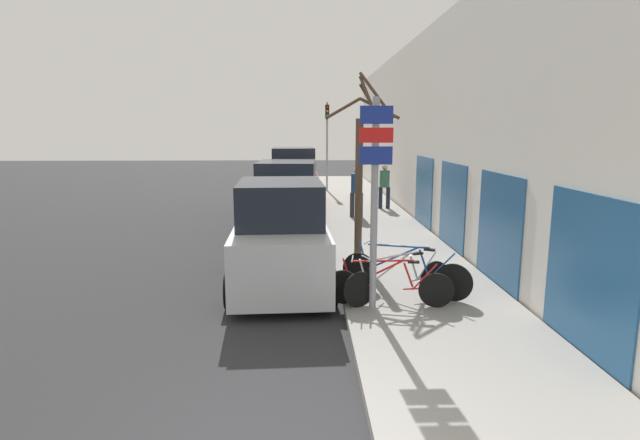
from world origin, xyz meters
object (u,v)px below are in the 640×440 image
street_tree (361,172)px  bicycle_2 (404,273)px  bicycle_1 (398,280)px  parked_car_2 (294,182)px  pedestrian_far (385,183)px  parked_car_0 (281,239)px  traffic_light (327,135)px  signpost (375,195)px  pedestrian_near (357,188)px  parked_car_1 (288,202)px  bicycle_0 (389,285)px

street_tree → bicycle_2: bearing=-79.1°
bicycle_1 → parked_car_2: 11.89m
bicycle_1 → pedestrian_far: (1.47, 11.00, 0.64)m
parked_car_0 → traffic_light: (1.65, 15.60, 2.02)m
street_tree → traffic_light: (-0.20, 13.83, 0.77)m
street_tree → pedestrian_far: bearing=76.7°
signpost → pedestrian_near: bearing=85.9°
signpost → pedestrian_far: size_ratio=2.06×
bicycle_2 → pedestrian_far: 10.73m
bicycle_1 → pedestrian_far: pedestrian_far is taller
parked_car_1 → pedestrian_far: (3.72, 4.45, 0.12)m
parked_car_2 → pedestrian_far: bearing=-11.6°
pedestrian_near → pedestrian_far: (1.33, 2.02, -0.03)m
bicycle_1 → parked_car_1: (-2.25, 6.55, 0.52)m
pedestrian_near → parked_car_0: bearing=91.8°
parked_car_0 → pedestrian_far: bearing=66.4°
bicycle_0 → parked_car_2: (-1.95, 11.95, 0.62)m
parked_car_2 → traffic_light: traffic_light is taller
bicycle_0 → parked_car_0: 2.69m
bicycle_0 → bicycle_2: (0.40, 0.65, 0.04)m
signpost → parked_car_2: bearing=97.8°
bicycle_0 → pedestrian_far: (1.69, 11.28, 0.65)m
signpost → street_tree: size_ratio=0.82×
parked_car_1 → pedestrian_near: bearing=48.1°
parked_car_0 → bicycle_2: bearing=-26.8°
bicycle_2 → parked_car_0: (-2.40, 1.08, 0.45)m
signpost → parked_car_1: (-1.73, 6.88, -1.10)m
bicycle_1 → parked_car_1: bearing=-5.2°
parked_car_1 → street_tree: 4.02m
parked_car_1 → parked_car_2: 5.12m
signpost → pedestrian_far: 11.54m
signpost → pedestrian_far: signpost is taller
bicycle_1 → street_tree: street_tree is taller
pedestrian_far → parked_car_2: bearing=176.3°
bicycle_0 → bicycle_1: bicycle_1 is taller
bicycle_2 → street_tree: size_ratio=0.51×
signpost → pedestrian_near: size_ratio=2.01×
bicycle_1 → street_tree: bearing=-17.7°
bicycle_0 → pedestrian_near: bearing=6.1°
parked_car_2 → parked_car_1: bearing=-92.0°
bicycle_0 → pedestrian_far: 11.43m
bicycle_2 → parked_car_2: size_ratio=0.49×
parked_car_0 → bicycle_0: bearing=-43.4°
pedestrian_near → traffic_light: bearing=-65.8°
pedestrian_far → traffic_light: size_ratio=0.39×
bicycle_0 → bicycle_2: 0.76m
signpost → pedestrian_near: (0.66, 9.30, -0.95)m
signpost → bicycle_0: signpost is taller
bicycle_1 → street_tree: 3.67m
bicycle_1 → bicycle_2: bearing=-50.4°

